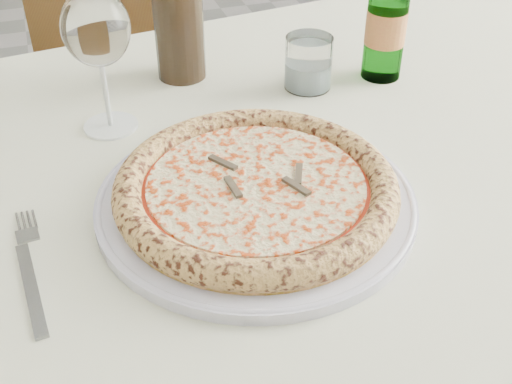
# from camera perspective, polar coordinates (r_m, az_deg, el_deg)

# --- Properties ---
(dining_table) EXTENTS (1.63, 1.09, 0.76)m
(dining_table) POSITION_cam_1_polar(r_m,az_deg,el_deg) (0.87, -2.09, -1.75)
(dining_table) COLOR brown
(dining_table) RESTS_ON floor
(chair_far) EXTENTS (0.52, 0.52, 0.93)m
(chair_far) POSITION_cam_1_polar(r_m,az_deg,el_deg) (1.64, -12.45, 11.17)
(chair_far) COLOR brown
(chair_far) RESTS_ON floor
(plate) EXTENTS (0.37, 0.37, 0.02)m
(plate) POSITION_cam_1_polar(r_m,az_deg,el_deg) (0.74, -0.00, -0.70)
(plate) COLOR silver
(plate) RESTS_ON dining_table
(pizza) EXTENTS (0.32, 0.32, 0.03)m
(pizza) POSITION_cam_1_polar(r_m,az_deg,el_deg) (0.73, -0.00, 0.40)
(pizza) COLOR #E1A15B
(pizza) RESTS_ON plate
(fork) EXTENTS (0.03, 0.20, 0.00)m
(fork) POSITION_cam_1_polar(r_m,az_deg,el_deg) (0.70, -19.45, -6.58)
(fork) COLOR slate
(fork) RESTS_ON dining_table
(wine_glass) EXTENTS (0.09, 0.09, 0.19)m
(wine_glass) POSITION_cam_1_polar(r_m,az_deg,el_deg) (0.85, -14.02, 13.71)
(wine_glass) COLOR white
(wine_glass) RESTS_ON dining_table
(tumbler) EXTENTS (0.07, 0.07, 0.08)m
(tumbler) POSITION_cam_1_polar(r_m,az_deg,el_deg) (0.98, 4.66, 11.10)
(tumbler) COLOR white
(tumbler) RESTS_ON dining_table
(beer_bottle) EXTENTS (0.06, 0.06, 0.24)m
(beer_bottle) POSITION_cam_1_polar(r_m,az_deg,el_deg) (1.01, 11.58, 14.93)
(beer_bottle) COLOR #398D37
(beer_bottle) RESTS_ON dining_table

